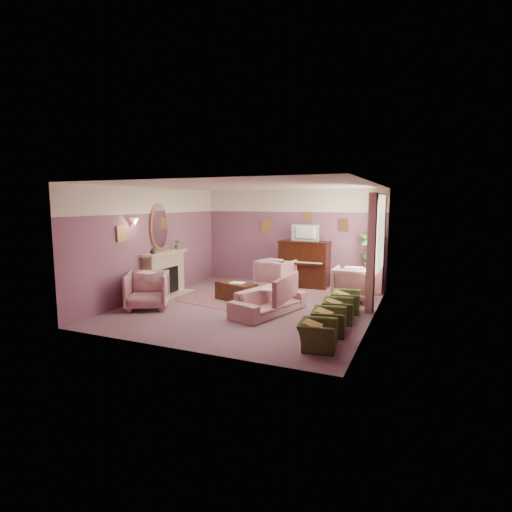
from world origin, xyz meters
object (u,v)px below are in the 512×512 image
at_px(sofa, 269,297).
at_px(floral_armchair_left, 275,272).
at_px(television, 304,232).
at_px(floral_armchair_right, 352,282).
at_px(floral_armchair_front, 147,288).
at_px(olive_chair_c, 338,307).
at_px(side_table, 368,281).
at_px(piano, 304,264).
at_px(coffee_table, 236,292).
at_px(olive_chair_a, 318,330).
at_px(olive_chair_b, 329,317).
at_px(olive_chair_d, 346,298).

height_order(sofa, floral_armchair_left, floral_armchair_left).
relative_size(television, floral_armchair_right, 0.85).
bearing_deg(floral_armchair_front, olive_chair_c, 9.57).
xyz_separation_m(olive_chair_c, side_table, (0.19, 2.87, 0.04)).
bearing_deg(television, floral_armchair_front, -125.06).
distance_m(piano, coffee_table, 2.57).
xyz_separation_m(floral_armchair_left, floral_armchair_front, (-1.96, -3.14, 0.00)).
bearing_deg(floral_armchair_right, sofa, -127.25).
bearing_deg(olive_chair_a, side_table, 87.56).
height_order(sofa, floral_armchair_right, floral_armchair_right).
xyz_separation_m(olive_chair_a, olive_chair_b, (0.00, 0.82, 0.00)).
relative_size(floral_armchair_front, olive_chair_b, 1.33).
distance_m(olive_chair_a, olive_chair_d, 2.46).
bearing_deg(side_table, sofa, -120.61).
xyz_separation_m(floral_armchair_front, side_table, (4.44, 3.58, -0.12)).
distance_m(olive_chair_a, olive_chair_b, 0.82).
bearing_deg(side_table, floral_armchair_front, -141.06).
relative_size(piano, television, 1.75).
distance_m(piano, floral_armchair_right, 1.96).
bearing_deg(floral_armchair_front, coffee_table, 44.03).
bearing_deg(floral_armchair_front, olive_chair_b, -1.41).
bearing_deg(olive_chair_b, olive_chair_d, 90.00).
bearing_deg(coffee_table, television, 64.28).
relative_size(floral_armchair_front, olive_chair_a, 1.33).
bearing_deg(side_table, coffee_table, -144.09).
height_order(olive_chair_b, olive_chair_c, same).
bearing_deg(floral_armchair_left, piano, 44.47).
distance_m(piano, television, 0.95).
height_order(piano, side_table, piano).
bearing_deg(olive_chair_a, sofa, 133.26).
xyz_separation_m(floral_armchair_front, olive_chair_c, (4.24, 0.72, -0.16)).
bearing_deg(olive_chair_c, olive_chair_b, -90.00).
relative_size(piano, floral_armchair_right, 1.49).
distance_m(floral_armchair_front, olive_chair_d, 4.52).
distance_m(sofa, olive_chair_a, 2.22).
height_order(coffee_table, olive_chair_c, olive_chair_c).
bearing_deg(floral_armchair_left, sofa, -72.76).
xyz_separation_m(floral_armchair_right, olive_chair_d, (0.05, -1.09, -0.16)).
bearing_deg(floral_armchair_front, olive_chair_a, -12.29).
xyz_separation_m(floral_armchair_left, olive_chair_c, (2.28, -2.42, -0.16)).
height_order(olive_chair_c, side_table, side_table).
xyz_separation_m(sofa, floral_armchair_left, (-0.76, 2.45, 0.09)).
relative_size(floral_armchair_left, side_table, 1.34).
bearing_deg(piano, floral_armchair_front, -124.70).
height_order(floral_armchair_right, olive_chair_b, floral_armchair_right).
distance_m(floral_armchair_left, olive_chair_b, 3.97).
bearing_deg(television, sofa, -87.96).
xyz_separation_m(sofa, side_table, (1.71, 2.89, -0.03)).
distance_m(sofa, olive_chair_d, 1.74).
bearing_deg(side_table, olive_chair_d, -95.36).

